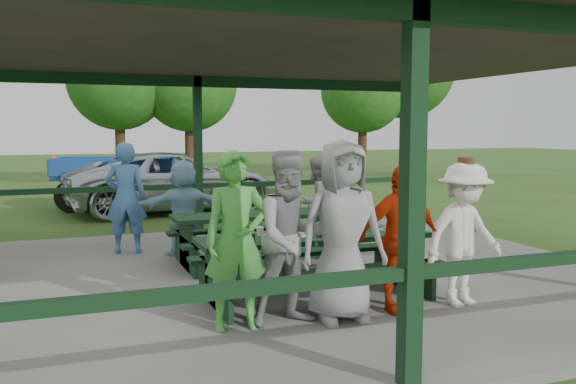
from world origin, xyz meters
name	(u,v)px	position (x,y,z in m)	size (l,w,h in m)	color
ground	(260,283)	(0.00, 0.00, 0.00)	(90.00, 90.00, 0.00)	#2C4E18
concrete_slab	(260,279)	(0.00, 0.00, 0.05)	(10.00, 8.00, 0.10)	slate
pavilion_structure	(258,48)	(0.00, 0.00, 3.17)	(10.60, 8.60, 3.24)	black
picnic_table_near	(314,257)	(0.30, -1.20, 0.58)	(2.81, 1.39, 0.75)	black
picnic_table_far	(264,231)	(0.34, 0.80, 0.58)	(2.73, 1.39, 0.75)	black
table_setting	(309,232)	(0.24, -1.18, 0.88)	(2.31, 0.45, 0.10)	white
contestant_green	(237,241)	(-0.89, -2.02, 1.00)	(0.66, 0.43, 1.80)	green
contestant_grey_left	(292,238)	(-0.31, -2.06, 1.00)	(0.87, 0.68, 1.79)	#98989A
contestant_grey_mid	(342,231)	(0.22, -2.13, 1.05)	(0.93, 0.61, 1.90)	#939395
contestant_red	(400,238)	(0.95, -2.06, 0.91)	(0.95, 0.40, 1.63)	red
contestant_white_fedora	(464,234)	(1.74, -2.14, 0.92)	(1.12, 0.73, 1.69)	white
spectator_lblue	(183,207)	(-0.69, 1.77, 0.86)	(1.42, 0.45, 1.53)	#81B1C7
spectator_blue	(126,198)	(-1.53, 2.23, 1.00)	(0.66, 0.43, 1.80)	teal
spectator_grey	(316,202)	(1.50, 1.52, 0.88)	(0.76, 0.59, 1.55)	gray
pickup_truck	(175,182)	(0.24, 7.76, 0.75)	(2.50, 5.43, 1.51)	silver
farm_trailer	(116,181)	(-1.11, 8.87, 0.72)	(4.18, 2.45, 1.45)	navy
tree_left	(119,80)	(-0.41, 14.89, 3.83)	(3.63, 3.63, 5.66)	#372516
tree_mid	(189,84)	(2.04, 14.56, 3.72)	(3.52, 3.52, 5.50)	#372516
tree_right	(363,91)	(9.08, 14.37, 3.61)	(3.42, 3.42, 5.34)	#372516
tree_far_right	(405,69)	(12.30, 16.51, 4.80)	(4.53, 4.53, 7.08)	#372516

